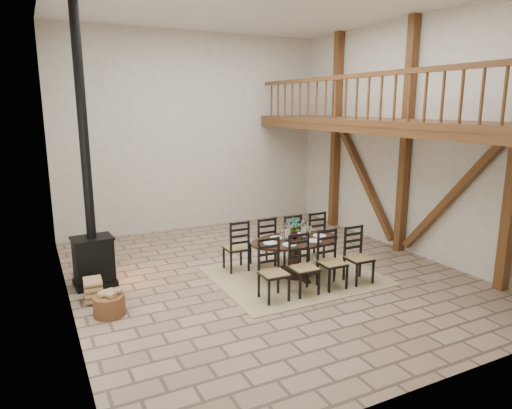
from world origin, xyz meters
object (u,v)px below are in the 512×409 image
log_stack (93,290)px  log_basket (109,305)px  wood_stove (91,226)px  dining_table (295,258)px

log_stack → log_basket: bearing=-76.9°
wood_stove → log_stack: (-0.12, -0.71, -0.92)m
dining_table → wood_stove: (-3.46, 1.24, 0.74)m
log_basket → dining_table: bearing=1.9°
wood_stove → log_stack: wood_stove is taller
dining_table → wood_stove: wood_stove is taller
wood_stove → log_stack: bearing=-104.1°
wood_stove → dining_table: bearing=-24.2°
wood_stove → log_basket: bearing=-93.2°
dining_table → wood_stove: size_ratio=0.44×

